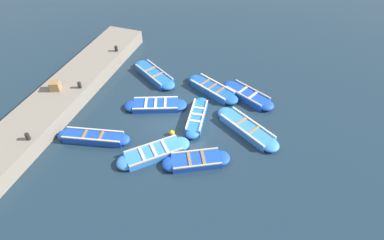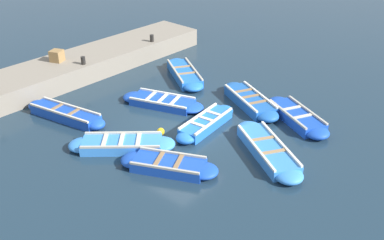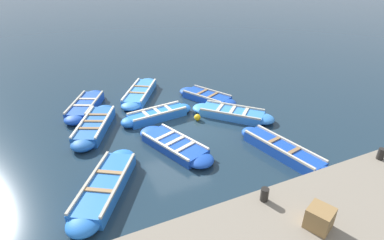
# 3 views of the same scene
# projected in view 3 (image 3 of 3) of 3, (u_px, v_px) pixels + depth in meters

# --- Properties ---
(ground_plane) EXTENTS (120.00, 120.00, 0.00)m
(ground_plane) POSITION_uv_depth(u_px,v_px,m) (175.00, 125.00, 12.60)
(ground_plane) COLOR #1C303F
(boat_tucked) EXTENTS (3.32, 3.20, 0.40)m
(boat_tucked) POSITION_uv_depth(u_px,v_px,m) (232.00, 113.00, 13.17)
(boat_tucked) COLOR #3884E0
(boat_tucked) RESTS_ON ground
(boat_drifting) EXTENTS (1.11, 3.34, 0.43)m
(boat_drifting) POSITION_uv_depth(u_px,v_px,m) (157.00, 115.00, 12.99)
(boat_drifting) COLOR blue
(boat_drifting) RESTS_ON ground
(boat_far_corner) EXTENTS (3.73, 2.40, 0.46)m
(boat_far_corner) POSITION_uv_depth(u_px,v_px,m) (95.00, 126.00, 12.12)
(boat_far_corner) COLOR #1E59AD
(boat_far_corner) RESTS_ON ground
(boat_outer_right) EXTENTS (3.88, 2.85, 0.43)m
(boat_outer_right) POSITION_uv_depth(u_px,v_px,m) (140.00, 93.00, 15.19)
(boat_outer_right) COLOR #3884E0
(boat_outer_right) RESTS_ON ground
(boat_near_quay) EXTENTS (3.54, 2.35, 0.44)m
(boat_near_quay) POSITION_uv_depth(u_px,v_px,m) (85.00, 106.00, 13.79)
(boat_near_quay) COLOR #1947B7
(boat_near_quay) RESTS_ON ground
(boat_mid_row) EXTENTS (3.65, 2.13, 0.37)m
(boat_mid_row) POSITION_uv_depth(u_px,v_px,m) (174.00, 145.00, 10.91)
(boat_mid_row) COLOR #1947B7
(boat_mid_row) RESTS_ON ground
(boat_alongside) EXTENTS (3.73, 2.78, 0.44)m
(boat_alongside) POSITION_uv_depth(u_px,v_px,m) (105.00, 186.00, 8.86)
(boat_alongside) COLOR blue
(boat_alongside) RESTS_ON ground
(boat_centre) EXTENTS (3.30, 2.28, 0.40)m
(boat_centre) POSITION_uv_depth(u_px,v_px,m) (207.00, 97.00, 14.77)
(boat_centre) COLOR #1947B7
(boat_centre) RESTS_ON ground
(boat_end_of_row) EXTENTS (3.82, 1.47, 0.45)m
(boat_end_of_row) POSITION_uv_depth(u_px,v_px,m) (282.00, 150.00, 10.54)
(boat_end_of_row) COLOR #1947B7
(boat_end_of_row) RESTS_ON ground
(bollard_mid_north) EXTENTS (0.20, 0.20, 0.35)m
(bollard_mid_north) POSITION_uv_depth(u_px,v_px,m) (265.00, 194.00, 7.29)
(bollard_mid_north) COLOR black
(bollard_mid_north) RESTS_ON quay_wall
(bollard_mid_south) EXTENTS (0.20, 0.20, 0.35)m
(bollard_mid_south) POSITION_uv_depth(u_px,v_px,m) (381.00, 154.00, 8.83)
(bollard_mid_south) COLOR black
(bollard_mid_south) RESTS_ON quay_wall
(wooden_crate) EXTENTS (0.67, 0.67, 0.51)m
(wooden_crate) POSITION_uv_depth(u_px,v_px,m) (320.00, 218.00, 6.51)
(wooden_crate) COLOR olive
(wooden_crate) RESTS_ON quay_wall
(buoy_orange_near) EXTENTS (0.29, 0.29, 0.29)m
(buoy_orange_near) POSITION_uv_depth(u_px,v_px,m) (197.00, 117.00, 12.88)
(buoy_orange_near) COLOR #EAB214
(buoy_orange_near) RESTS_ON ground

